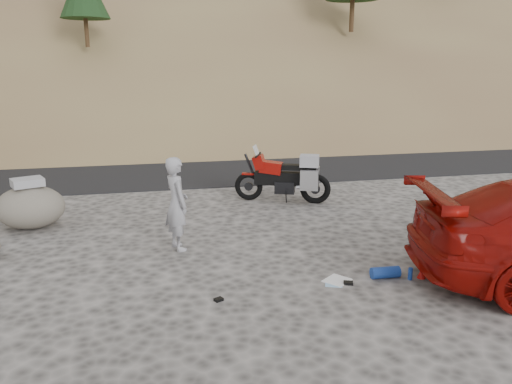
% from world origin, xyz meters
% --- Properties ---
extents(ground, '(140.00, 140.00, 0.00)m').
position_xyz_m(ground, '(0.00, 0.00, 0.00)').
color(ground, '#3F3D3A').
rests_on(ground, ground).
extents(road, '(120.00, 7.00, 0.05)m').
position_xyz_m(road, '(0.00, 9.00, 0.00)').
color(road, black).
rests_on(road, ground).
extents(motorcycle, '(2.36, 1.25, 1.48)m').
position_xyz_m(motorcycle, '(1.62, 3.62, 0.63)').
color(motorcycle, black).
rests_on(motorcycle, ground).
extents(man, '(0.60, 0.75, 1.79)m').
position_xyz_m(man, '(-1.35, 0.76, 0.00)').
color(man, '#9A999F').
rests_on(man, ground).
extents(boulder, '(1.63, 1.46, 1.11)m').
position_xyz_m(boulder, '(-4.36, 2.73, 0.48)').
color(boulder, '#5B554E').
rests_on(boulder, ground).
extents(gear_white_cloth, '(0.54, 0.53, 0.01)m').
position_xyz_m(gear_white_cloth, '(1.08, -1.32, 0.01)').
color(gear_white_cloth, white).
rests_on(gear_white_cloth, ground).
extents(gear_blue_mat, '(0.49, 0.22, 0.19)m').
position_xyz_m(gear_blue_mat, '(1.90, -1.38, 0.10)').
color(gear_blue_mat, navy).
rests_on(gear_blue_mat, ground).
extents(gear_bottle, '(0.09, 0.09, 0.20)m').
position_xyz_m(gear_bottle, '(2.27, -1.54, 0.10)').
color(gear_bottle, navy).
rests_on(gear_bottle, ground).
extents(gear_funnel, '(0.18, 0.18, 0.18)m').
position_xyz_m(gear_funnel, '(2.48, -1.52, 0.09)').
color(gear_funnel, '#B9100C').
rests_on(gear_funnel, ground).
extents(gear_glove_a, '(0.18, 0.15, 0.04)m').
position_xyz_m(gear_glove_a, '(1.21, -1.48, 0.02)').
color(gear_glove_a, black).
rests_on(gear_glove_a, ground).
extents(gear_glove_b, '(0.15, 0.14, 0.04)m').
position_xyz_m(gear_glove_b, '(-0.91, -1.62, 0.02)').
color(gear_glove_b, black).
rests_on(gear_glove_b, ground).
extents(gear_blue_cloth, '(0.32, 0.28, 0.01)m').
position_xyz_m(gear_blue_cloth, '(0.97, -1.45, 0.01)').
color(gear_blue_cloth, '#90BDDF').
rests_on(gear_blue_cloth, ground).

